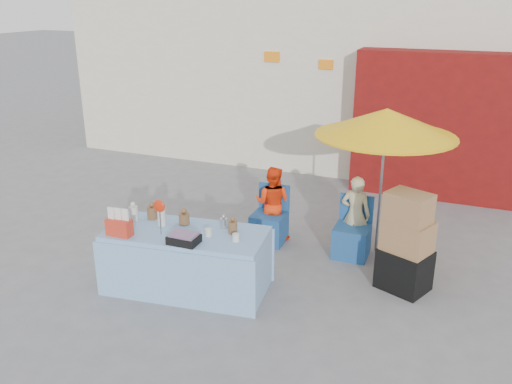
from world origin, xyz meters
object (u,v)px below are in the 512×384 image
at_px(chair_left, 269,226).
at_px(umbrella, 386,123).
at_px(market_table, 187,259).
at_px(chair_right, 352,239).
at_px(vendor_beige, 355,215).
at_px(box_stack, 406,246).
at_px(vendor_orange, 273,203).

relative_size(chair_left, umbrella, 0.41).
distance_m(market_table, umbrella, 3.18).
relative_size(chair_right, vendor_beige, 0.74).
distance_m(market_table, chair_left, 1.74).
distance_m(vendor_beige, box_stack, 1.13).
xyz_separation_m(chair_right, vendor_beige, (0.00, 0.13, 0.32)).
height_order(chair_right, box_stack, box_stack).
xyz_separation_m(market_table, vendor_beige, (1.72, 1.81, 0.18)).
relative_size(chair_right, box_stack, 0.66).
height_order(chair_left, chair_right, same).
distance_m(vendor_orange, umbrella, 2.04).
distance_m(chair_right, umbrella, 1.69).
xyz_separation_m(chair_left, umbrella, (1.55, 0.28, 1.64)).
xyz_separation_m(market_table, vendor_orange, (0.47, 1.81, 0.17)).
bearing_deg(chair_right, box_stack, -40.14).
height_order(chair_right, vendor_orange, vendor_orange).
bearing_deg(vendor_beige, chair_left, 5.40).
bearing_deg(umbrella, market_table, -135.95).
bearing_deg(chair_left, market_table, -106.46).
bearing_deg(market_table, vendor_beige, 39.32).
distance_m(market_table, chair_right, 2.40).
distance_m(chair_right, box_stack, 1.10).
relative_size(vendor_beige, box_stack, 0.89).
distance_m(market_table, vendor_orange, 1.87).
bearing_deg(box_stack, vendor_orange, 158.81).
relative_size(chair_left, vendor_beige, 0.74).
xyz_separation_m(chair_right, box_stack, (0.81, -0.66, 0.34)).
height_order(chair_left, vendor_beige, vendor_beige).
bearing_deg(vendor_orange, chair_right, 173.14).
bearing_deg(chair_left, vendor_beige, 5.40).
bearing_deg(market_table, box_stack, 14.68).
relative_size(chair_right, umbrella, 0.41).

